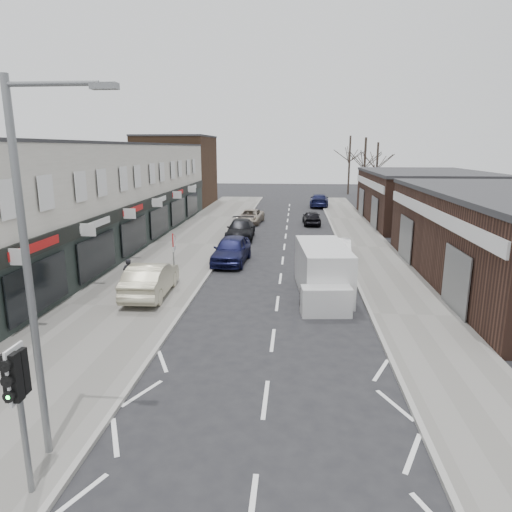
% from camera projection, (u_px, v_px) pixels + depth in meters
% --- Properties ---
extents(ground, '(160.00, 160.00, 0.00)m').
position_uv_depth(ground, '(260.00, 445.00, 10.67)').
color(ground, black).
rests_on(ground, ground).
extents(pavement_left, '(5.50, 64.00, 0.12)m').
position_uv_depth(pavement_left, '(190.00, 244.00, 32.55)').
color(pavement_left, slate).
rests_on(pavement_left, ground).
extents(pavement_right, '(3.50, 64.00, 0.12)m').
position_uv_depth(pavement_right, '(368.00, 248.00, 31.49)').
color(pavement_right, slate).
rests_on(pavement_right, ground).
extents(shop_terrace_left, '(8.00, 41.00, 7.10)m').
position_uv_depth(shop_terrace_left, '(78.00, 198.00, 29.88)').
color(shop_terrace_left, silver).
rests_on(shop_terrace_left, ground).
extents(brick_block_far, '(8.00, 10.00, 8.00)m').
position_uv_depth(brick_block_far, '(177.00, 172.00, 54.50)').
color(brick_block_far, '#462E1E').
rests_on(brick_block_far, ground).
extents(right_unit_far, '(10.00, 16.00, 4.50)m').
position_uv_depth(right_unit_far, '(424.00, 198.00, 42.05)').
color(right_unit_far, '#382119').
rests_on(right_unit_far, ground).
extents(tree_far_a, '(3.60, 3.60, 8.00)m').
position_uv_depth(tree_far_a, '(362.00, 204.00, 56.44)').
color(tree_far_a, '#382D26').
rests_on(tree_far_a, ground).
extents(tree_far_b, '(3.60, 3.60, 7.50)m').
position_uv_depth(tree_far_b, '(375.00, 199.00, 62.04)').
color(tree_far_b, '#382D26').
rests_on(tree_far_b, ground).
extents(tree_far_c, '(3.60, 3.60, 8.50)m').
position_uv_depth(tree_far_c, '(348.00, 194.00, 68.11)').
color(tree_far_c, '#382D26').
rests_on(tree_far_c, ground).
extents(traffic_light, '(0.28, 0.60, 3.10)m').
position_uv_depth(traffic_light, '(17.00, 387.00, 8.53)').
color(traffic_light, slate).
rests_on(traffic_light, pavement_left).
extents(street_lamp, '(2.23, 0.22, 8.00)m').
position_uv_depth(street_lamp, '(34.00, 257.00, 9.21)').
color(street_lamp, slate).
rests_on(street_lamp, pavement_left).
extents(warning_sign, '(0.12, 0.80, 2.70)m').
position_uv_depth(warning_sign, '(174.00, 244.00, 22.23)').
color(warning_sign, slate).
rests_on(warning_sign, pavement_left).
extents(white_van, '(2.59, 6.17, 2.33)m').
position_uv_depth(white_van, '(323.00, 272.00, 21.34)').
color(white_van, silver).
rests_on(white_van, ground).
extents(sedan_on_pavement, '(1.82, 4.76, 1.55)m').
position_uv_depth(sedan_on_pavement, '(151.00, 279.00, 20.97)').
color(sedan_on_pavement, '#B3AC8F').
rests_on(sedan_on_pavement, pavement_left).
extents(pedestrian, '(0.57, 0.38, 1.53)m').
position_uv_depth(pedestrian, '(129.00, 274.00, 21.77)').
color(pedestrian, black).
rests_on(pedestrian, pavement_left).
extents(parked_car_left_a, '(2.16, 4.85, 1.62)m').
position_uv_depth(parked_car_left_a, '(231.00, 250.00, 27.39)').
color(parked_car_left_a, '#13153C').
rests_on(parked_car_left_a, ground).
extents(parked_car_left_b, '(2.16, 5.04, 1.45)m').
position_uv_depth(parked_car_left_b, '(241.00, 229.00, 34.66)').
color(parked_car_left_b, black).
rests_on(parked_car_left_b, ground).
extents(parked_car_left_c, '(2.47, 4.66, 1.25)m').
position_uv_depth(parked_car_left_c, '(250.00, 217.00, 41.80)').
color(parked_car_left_c, '#A29482').
rests_on(parked_car_left_c, ground).
extents(parked_car_right_a, '(1.65, 4.06, 1.31)m').
position_uv_depth(parked_car_right_a, '(339.00, 248.00, 28.67)').
color(parked_car_right_a, silver).
rests_on(parked_car_right_a, ground).
extents(parked_car_right_b, '(1.68, 3.83, 1.28)m').
position_uv_depth(parked_car_right_b, '(312.00, 218.00, 41.10)').
color(parked_car_right_b, black).
rests_on(parked_car_right_b, ground).
extents(parked_car_right_c, '(2.48, 5.35, 1.51)m').
position_uv_depth(parked_car_right_c, '(319.00, 200.00, 53.56)').
color(parked_car_right_c, '#13163C').
rests_on(parked_car_right_c, ground).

